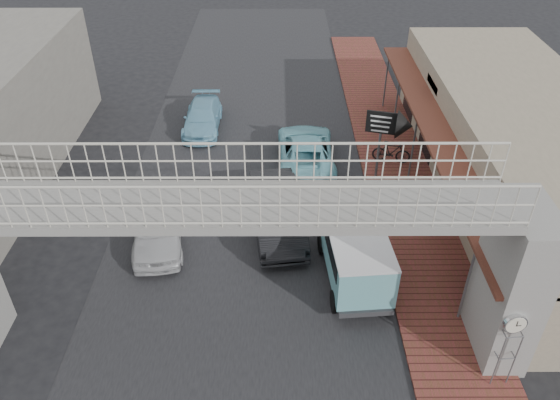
{
  "coord_description": "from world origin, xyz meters",
  "views": [
    {
      "loc": [
        1.29,
        -14.75,
        12.99
      ],
      "look_at": [
        1.34,
        0.92,
        1.8
      ],
      "focal_mm": 35.0,
      "sensor_mm": 36.0,
      "label": 1
    }
  ],
  "objects_px": {
    "angkot_curb": "(306,151)",
    "angkot_van": "(356,250)",
    "street_clock": "(513,325)",
    "white_hatchback": "(158,224)",
    "arrow_sign": "(402,126)",
    "dark_sedan": "(277,211)",
    "angkot_far": "(202,117)",
    "motorcycle_near": "(415,192)",
    "motorcycle_far": "(391,152)"
  },
  "relations": [
    {
      "from": "arrow_sign",
      "to": "angkot_curb",
      "type": "bearing_deg",
      "value": 173.88
    },
    {
      "from": "street_clock",
      "to": "motorcycle_far",
      "type": "bearing_deg",
      "value": 89.98
    },
    {
      "from": "motorcycle_far",
      "to": "angkot_far",
      "type": "bearing_deg",
      "value": 82.17
    },
    {
      "from": "angkot_van",
      "to": "street_clock",
      "type": "height_order",
      "value": "street_clock"
    },
    {
      "from": "motorcycle_far",
      "to": "street_clock",
      "type": "height_order",
      "value": "street_clock"
    },
    {
      "from": "angkot_curb",
      "to": "angkot_van",
      "type": "distance_m",
      "value": 7.53
    },
    {
      "from": "angkot_far",
      "to": "motorcycle_near",
      "type": "xyz_separation_m",
      "value": [
        9.29,
        -6.4,
        -0.11
      ]
    },
    {
      "from": "angkot_far",
      "to": "dark_sedan",
      "type": "bearing_deg",
      "value": -65.18
    },
    {
      "from": "white_hatchback",
      "to": "angkot_van",
      "type": "bearing_deg",
      "value": -24.34
    },
    {
      "from": "angkot_van",
      "to": "arrow_sign",
      "type": "bearing_deg",
      "value": 63.15
    },
    {
      "from": "dark_sedan",
      "to": "arrow_sign",
      "type": "height_order",
      "value": "arrow_sign"
    },
    {
      "from": "street_clock",
      "to": "dark_sedan",
      "type": "bearing_deg",
      "value": 126.87
    },
    {
      "from": "dark_sedan",
      "to": "arrow_sign",
      "type": "distance_m",
      "value": 6.2
    },
    {
      "from": "dark_sedan",
      "to": "angkot_far",
      "type": "bearing_deg",
      "value": 107.72
    },
    {
      "from": "motorcycle_near",
      "to": "white_hatchback",
      "type": "bearing_deg",
      "value": 97.48
    },
    {
      "from": "angkot_curb",
      "to": "street_clock",
      "type": "distance_m",
      "value": 12.48
    },
    {
      "from": "dark_sedan",
      "to": "arrow_sign",
      "type": "relative_size",
      "value": 1.53
    },
    {
      "from": "angkot_van",
      "to": "motorcycle_far",
      "type": "relative_size",
      "value": 2.53
    },
    {
      "from": "motorcycle_near",
      "to": "angkot_van",
      "type": "bearing_deg",
      "value": 140.14
    },
    {
      "from": "angkot_van",
      "to": "motorcycle_near",
      "type": "xyz_separation_m",
      "value": [
        2.99,
        4.46,
        -0.8
      ]
    },
    {
      "from": "motorcycle_near",
      "to": "street_clock",
      "type": "distance_m",
      "value": 8.66
    },
    {
      "from": "motorcycle_near",
      "to": "street_clock",
      "type": "xyz_separation_m",
      "value": [
        0.54,
        -8.48,
        1.7
      ]
    },
    {
      "from": "angkot_curb",
      "to": "arrow_sign",
      "type": "xyz_separation_m",
      "value": [
        3.73,
        -1.48,
        2.0
      ]
    },
    {
      "from": "angkot_curb",
      "to": "angkot_far",
      "type": "bearing_deg",
      "value": -35.14
    },
    {
      "from": "motorcycle_far",
      "to": "dark_sedan",
      "type": "bearing_deg",
      "value": 145.84
    },
    {
      "from": "arrow_sign",
      "to": "white_hatchback",
      "type": "bearing_deg",
      "value": -142.2
    },
    {
      "from": "angkot_curb",
      "to": "motorcycle_near",
      "type": "height_order",
      "value": "angkot_curb"
    },
    {
      "from": "motorcycle_near",
      "to": "arrow_sign",
      "type": "relative_size",
      "value": 0.47
    },
    {
      "from": "white_hatchback",
      "to": "motorcycle_far",
      "type": "height_order",
      "value": "white_hatchback"
    },
    {
      "from": "angkot_van",
      "to": "street_clock",
      "type": "bearing_deg",
      "value": -53.32
    },
    {
      "from": "street_clock",
      "to": "angkot_curb",
      "type": "bearing_deg",
      "value": 107.94
    },
    {
      "from": "dark_sedan",
      "to": "angkot_far",
      "type": "distance_m",
      "value": 8.9
    },
    {
      "from": "angkot_far",
      "to": "motorcycle_near",
      "type": "relative_size",
      "value": 2.79
    },
    {
      "from": "white_hatchback",
      "to": "motorcycle_near",
      "type": "bearing_deg",
      "value": 5.88
    },
    {
      "from": "angkot_far",
      "to": "street_clock",
      "type": "height_order",
      "value": "street_clock"
    },
    {
      "from": "dark_sedan",
      "to": "angkot_far",
      "type": "xyz_separation_m",
      "value": [
        -3.72,
        8.08,
        -0.21
      ]
    },
    {
      "from": "angkot_curb",
      "to": "street_clock",
      "type": "xyz_separation_m",
      "value": [
        4.83,
        -11.42,
        1.47
      ]
    },
    {
      "from": "angkot_van",
      "to": "street_clock",
      "type": "distance_m",
      "value": 5.42
    },
    {
      "from": "motorcycle_near",
      "to": "arrow_sign",
      "type": "xyz_separation_m",
      "value": [
        -0.57,
        1.46,
        2.23
      ]
    },
    {
      "from": "dark_sedan",
      "to": "motorcycle_far",
      "type": "relative_size",
      "value": 2.92
    },
    {
      "from": "angkot_curb",
      "to": "arrow_sign",
      "type": "relative_size",
      "value": 1.61
    },
    {
      "from": "angkot_van",
      "to": "arrow_sign",
      "type": "distance_m",
      "value": 6.55
    },
    {
      "from": "angkot_far",
      "to": "motorcycle_near",
      "type": "height_order",
      "value": "angkot_far"
    },
    {
      "from": "angkot_far",
      "to": "arrow_sign",
      "type": "height_order",
      "value": "arrow_sign"
    },
    {
      "from": "angkot_van",
      "to": "street_clock",
      "type": "xyz_separation_m",
      "value": [
        3.53,
        -4.02,
        0.9
      ]
    },
    {
      "from": "motorcycle_near",
      "to": "arrow_sign",
      "type": "height_order",
      "value": "arrow_sign"
    },
    {
      "from": "arrow_sign",
      "to": "street_clock",
      "type": "bearing_deg",
      "value": -68.2
    },
    {
      "from": "angkot_far",
      "to": "arrow_sign",
      "type": "bearing_deg",
      "value": -29.46
    },
    {
      "from": "dark_sedan",
      "to": "angkot_curb",
      "type": "bearing_deg",
      "value": 67.67
    },
    {
      "from": "street_clock",
      "to": "motorcycle_near",
      "type": "bearing_deg",
      "value": 88.61
    }
  ]
}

